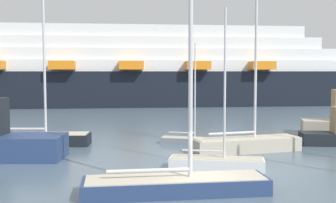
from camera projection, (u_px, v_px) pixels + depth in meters
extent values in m
plane|color=slate|center=(204.00, 192.00, 16.91)|extent=(600.00, 600.00, 0.00)
cube|color=#BCB29E|center=(247.00, 145.00, 25.38)|extent=(6.89, 2.88, 0.84)
cube|color=beige|center=(247.00, 138.00, 25.35)|extent=(6.61, 2.70, 0.04)
cylinder|color=silver|center=(256.00, 57.00, 25.16)|extent=(0.16, 0.16, 9.78)
cylinder|color=silver|center=(232.00, 133.00, 25.05)|extent=(2.99, 0.72, 0.13)
cube|color=white|center=(217.00, 164.00, 20.81)|extent=(4.84, 2.33, 0.57)
cube|color=beige|center=(217.00, 158.00, 20.79)|extent=(4.63, 2.19, 0.04)
cylinder|color=silver|center=(225.00, 84.00, 20.47)|extent=(0.11, 0.11, 7.41)
cylinder|color=silver|center=(203.00, 151.00, 20.87)|extent=(2.07, 0.61, 0.09)
cube|color=navy|center=(176.00, 186.00, 16.66)|extent=(7.48, 2.12, 0.63)
cube|color=beige|center=(176.00, 178.00, 16.64)|extent=(7.18, 1.97, 0.04)
cylinder|color=silver|center=(191.00, 44.00, 16.34)|extent=(0.18, 0.18, 10.68)
cylinder|color=silver|center=(149.00, 170.00, 16.47)|extent=(3.34, 0.28, 0.14)
cube|color=gray|center=(190.00, 141.00, 28.12)|extent=(4.10, 2.20, 0.40)
cube|color=beige|center=(190.00, 138.00, 28.11)|extent=(3.92, 2.08, 0.04)
cylinder|color=silver|center=(195.00, 91.00, 27.81)|extent=(0.10, 0.10, 6.33)
cylinder|color=silver|center=(182.00, 133.00, 28.22)|extent=(1.73, 0.65, 0.08)
cube|color=black|center=(38.00, 140.00, 27.66)|extent=(6.97, 2.28, 0.75)
cube|color=beige|center=(38.00, 134.00, 27.63)|extent=(6.69, 2.12, 0.04)
cylinder|color=silver|center=(44.00, 63.00, 27.31)|extent=(0.16, 0.16, 9.43)
cylinder|color=silver|center=(22.00, 129.00, 27.59)|extent=(3.09, 0.36, 0.13)
cube|color=black|center=(69.00, 88.00, 60.72)|extent=(89.25, 13.75, 4.90)
cube|color=white|center=(69.00, 66.00, 60.49)|extent=(82.10, 12.15, 1.60)
cube|color=white|center=(68.00, 55.00, 60.37)|extent=(77.17, 11.42, 1.60)
cube|color=white|center=(68.00, 44.00, 60.26)|extent=(72.25, 10.69, 1.60)
cube|color=white|center=(68.00, 32.00, 60.14)|extent=(67.32, 9.96, 1.60)
cube|color=orange|center=(62.00, 65.00, 54.06)|extent=(3.24, 2.54, 1.12)
cube|color=orange|center=(131.00, 65.00, 55.03)|extent=(3.24, 2.54, 1.12)
cube|color=orange|center=(198.00, 65.00, 56.01)|extent=(3.24, 2.54, 1.12)
cube|color=orange|center=(262.00, 65.00, 56.98)|extent=(3.24, 2.54, 1.12)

